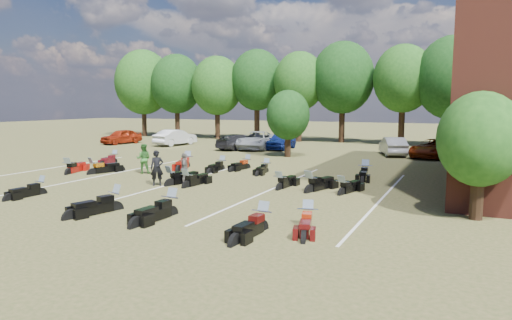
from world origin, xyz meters
The scene contains 34 objects.
ground centered at (0.00, 0.00, 0.00)m, with size 160.00×160.00×0.00m, color brown.
car_0 centered at (-20.75, 18.82, 0.72)m, with size 1.69×4.21×1.43m, color maroon.
car_1 centered at (-14.99, 19.70, 0.75)m, with size 1.58×4.54×1.49m, color #B4B5B8.
car_2 centered at (-6.51, 19.65, 0.77)m, with size 2.55×5.53×1.54m, color gray.
car_3 centered at (-7.77, 18.81, 0.66)m, with size 1.86×4.58×1.33m, color black.
car_4 centered at (-4.55, 20.46, 0.75)m, with size 1.76×4.37×1.49m, color navy.
car_5 centered at (4.94, 19.82, 0.70)m, with size 1.48×4.24×1.40m, color #9FA09C.
car_6 centered at (7.93, 19.44, 0.68)m, with size 2.25×4.88×1.36m, color #631B05.
car_7 centered at (9.14, 19.94, 0.72)m, with size 2.02×4.97×1.44m, color #38383D.
person_black centered at (-3.39, 1.64, 0.86)m, with size 0.63×0.41×1.72m, color black.
person_green centered at (-6.44, 4.43, 0.84)m, with size 0.82×0.64×1.69m, color #2F6A27.
person_grey centered at (-2.35, 2.44, 0.78)m, with size 0.92×0.38×1.56m, color #5E5950.
motorcycle_1 centered at (-6.68, -2.28, 0.00)m, with size 0.65×2.03×1.13m, color black, non-canonical shape.
motorcycle_3 centered at (-1.65, -3.22, 0.00)m, with size 0.76×2.39×1.33m, color black, non-canonical shape.
motorcycle_4 centered at (0.70, -3.00, 0.00)m, with size 0.77×2.43×1.35m, color black, non-canonical shape.
motorcycle_5 centered at (4.44, -3.39, 0.00)m, with size 0.73×2.28×1.27m, color black, non-canonical shape.
motorcycle_6 centered at (5.60, -2.38, 0.00)m, with size 0.69×2.16×1.21m, color #410909, non-canonical shape.
motorcycle_7 centered at (-10.10, 2.42, 0.00)m, with size 0.75×2.36×1.31m, color maroon, non-canonical shape.
motorcycle_8 centered at (-8.87, 3.00, 0.00)m, with size 0.75×2.37×1.32m, color black, non-canonical shape.
motorcycle_9 centered at (-2.81, 1.90, 0.00)m, with size 0.77×2.41×1.34m, color black, non-canonical shape.
motorcycle_10 centered at (-1.82, 1.81, 0.00)m, with size 0.71×2.23×1.24m, color black, non-canonical shape.
motorcycle_11 centered at (2.36, 3.19, 0.00)m, with size 0.69×2.17×1.21m, color black, non-canonical shape.
motorcycle_12 centered at (3.83, 3.13, 0.00)m, with size 0.79×2.47×1.38m, color black, non-canonical shape.
motorcycle_13 centered at (5.28, 3.22, 0.00)m, with size 0.68×2.14×1.19m, color black, non-canonical shape.
motorcycle_14 centered at (-11.35, 7.45, 0.00)m, with size 0.67×2.10×1.17m, color #4C0A12, non-canonical shape.
motorcycle_15 centered at (-5.67, 7.66, 0.00)m, with size 0.79×2.48×1.38m, color maroon, non-canonical shape.
motorcycle_16 centered at (-3.14, 7.54, 0.00)m, with size 0.67×2.11×1.18m, color black, non-canonical shape.
motorcycle_17 centered at (-2.03, 8.69, 0.00)m, with size 0.67×2.11×1.18m, color black, non-canonical shape.
motorcycle_19 centered at (-0.36, 7.82, 0.00)m, with size 0.64×2.00×1.11m, color black, non-canonical shape.
motorcycle_20 centered at (5.22, 8.27, 0.00)m, with size 0.76×2.40×1.34m, color black, non-canonical shape.
tree_line centered at (-1.00, 29.00, 6.31)m, with size 56.00×6.00×9.79m.
young_tree_near_building centered at (10.50, 1.00, 2.75)m, with size 2.80×2.80×4.16m.
young_tree_midfield centered at (-2.00, 15.50, 3.09)m, with size 3.20×3.20×4.70m.
parking_lines centered at (-3.00, 3.00, 0.01)m, with size 20.10×14.00×0.01m.
Camera 1 is at (10.14, -16.02, 3.95)m, focal length 32.00 mm.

